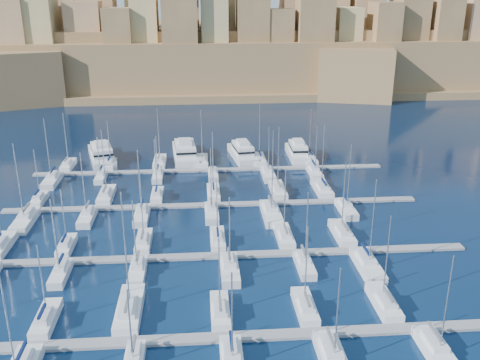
{
  "coord_description": "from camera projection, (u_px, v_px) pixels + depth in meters",
  "views": [
    {
      "loc": [
        -2.53,
        -90.94,
        42.2
      ],
      "look_at": [
        5.14,
        6.0,
        6.9
      ],
      "focal_mm": 40.0,
      "sensor_mm": 36.0,
      "label": 1
    }
  ],
  "objects": [
    {
      "name": "sailboat_36",
      "position": [
        68.0,
        165.0,
        131.69
      ],
      "size": [
        2.51,
        8.36,
        14.04
      ],
      "color": "silver",
      "rests_on": "ground"
    },
    {
      "name": "sailboat_34",
      "position": [
        271.0,
        213.0,
        103.69
      ],
      "size": [
        3.34,
        11.12,
        17.77
      ],
      "color": "silver",
      "rests_on": "ground"
    },
    {
      "name": "sailboat_32",
      "position": [
        142.0,
        215.0,
        102.87
      ],
      "size": [
        2.68,
        8.93,
        14.27
      ],
      "color": "silver",
      "rests_on": "ground"
    },
    {
      "name": "sailboat_16",
      "position": [
        284.0,
        236.0,
        94.2
      ],
      "size": [
        2.67,
        8.9,
        13.29
      ],
      "color": "silver",
      "rests_on": "ground"
    },
    {
      "name": "sailboat_33",
      "position": [
        212.0,
        213.0,
        103.97
      ],
      "size": [
        2.61,
        8.69,
        14.31
      ],
      "color": "silver",
      "rests_on": "ground"
    },
    {
      "name": "ground",
      "position": [
        215.0,
        226.0,
        99.8
      ],
      "size": [
        600.0,
        600.0,
        0.0
      ],
      "primitive_type": "plane",
      "color": "black",
      "rests_on": "ground"
    },
    {
      "name": "sailboat_45",
      "position": [
        213.0,
        174.0,
        125.24
      ],
      "size": [
        2.24,
        7.47,
        11.02
      ],
      "color": "silver",
      "rests_on": "ground"
    },
    {
      "name": "pontoon_mid_far",
      "position": [
        213.0,
        205.0,
        109.1
      ],
      "size": [
        84.0,
        2.0,
        0.4
      ],
      "primitive_type": "cube",
      "color": "slate",
      "rests_on": "ground"
    },
    {
      "name": "sailboat_40",
      "position": [
        259.0,
        160.0,
        135.78
      ],
      "size": [
        2.88,
        9.59,
        15.28
      ],
      "color": "silver",
      "rests_on": "ground"
    },
    {
      "name": "sailboat_42",
      "position": [
        52.0,
        180.0,
        121.42
      ],
      "size": [
        2.94,
        9.81,
        15.5
      ],
      "color": "silver",
      "rests_on": "ground"
    },
    {
      "name": "sailboat_1",
      "position": [
        46.0,
        319.0,
        70.73
      ],
      "size": [
        2.52,
        8.39,
        11.61
      ],
      "color": "silver",
      "rests_on": "ground"
    },
    {
      "name": "sailboat_43",
      "position": [
        101.0,
        177.0,
        123.47
      ],
      "size": [
        2.14,
        7.14,
        10.7
      ],
      "color": "silver",
      "rests_on": "ground"
    },
    {
      "name": "sailboat_4",
      "position": [
        305.0,
        307.0,
        73.38
      ],
      "size": [
        2.57,
        8.56,
        12.88
      ],
      "color": "silver",
      "rests_on": "ground"
    },
    {
      "name": "sailboat_5",
      "position": [
        384.0,
        302.0,
        74.46
      ],
      "size": [
        2.73,
        9.11,
        13.93
      ],
      "color": "silver",
      "rests_on": "ground"
    },
    {
      "name": "pontoon_near",
      "position": [
        225.0,
        337.0,
        67.87
      ],
      "size": [
        84.0,
        2.0,
        0.4
      ],
      "primitive_type": "cube",
      "color": "slate",
      "rests_on": "ground"
    },
    {
      "name": "sailboat_39",
      "position": [
        202.0,
        161.0,
        134.61
      ],
      "size": [
        2.81,
        9.38,
        14.04
      ],
      "color": "silver",
      "rests_on": "ground"
    },
    {
      "name": "sailboat_26",
      "position": [
        157.0,
        195.0,
        112.62
      ],
      "size": [
        2.39,
        7.95,
        13.16
      ],
      "color": "silver",
      "rests_on": "ground"
    },
    {
      "name": "sailboat_13",
      "position": [
        66.0,
        246.0,
        90.81
      ],
      "size": [
        2.27,
        7.56,
        11.06
      ],
      "color": "silver",
      "rests_on": "ground"
    },
    {
      "name": "sailboat_17",
      "position": [
        342.0,
        233.0,
        95.34
      ],
      "size": [
        2.91,
        9.71,
        14.05
      ],
      "color": "silver",
      "rests_on": "ground"
    },
    {
      "name": "sailboat_10",
      "position": [
        333.0,
        359.0,
        63.16
      ],
      "size": [
        2.96,
        9.88,
        13.52
      ],
      "color": "silver",
      "rests_on": "ground"
    },
    {
      "name": "sailboat_37",
      "position": [
        110.0,
        165.0,
        132.1
      ],
      "size": [
        2.26,
        7.55,
        11.92
      ],
      "color": "silver",
      "rests_on": "ground"
    },
    {
      "name": "pontoon_mid_near",
      "position": [
        218.0,
        256.0,
        88.49
      ],
      "size": [
        84.0,
        2.0,
        0.4
      ],
      "primitive_type": "cube",
      "color": "slate",
      "rests_on": "ground"
    },
    {
      "name": "sailboat_20",
      "position": [
        138.0,
        271.0,
        82.73
      ],
      "size": [
        2.44,
        8.13,
        12.94
      ],
      "color": "silver",
      "rests_on": "ground"
    },
    {
      "name": "sailboat_29",
      "position": [
        322.0,
        188.0,
        116.35
      ],
      "size": [
        3.11,
        10.36,
        15.01
      ],
      "color": "silver",
      "rests_on": "ground"
    },
    {
      "name": "pontoon_far",
      "position": [
        211.0,
        170.0,
        129.72
      ],
      "size": [
        84.0,
        2.0,
        0.4
      ],
      "primitive_type": "cube",
      "color": "slate",
      "rests_on": "ground"
    },
    {
      "name": "sailboat_31",
      "position": [
        87.0,
        216.0,
        102.22
      ],
      "size": [
        2.6,
        8.66,
        13.99
      ],
      "color": "silver",
      "rests_on": "ground"
    },
    {
      "name": "sailboat_2",
      "position": [
        129.0,
        310.0,
        72.7
      ],
      "size": [
        3.3,
        10.99,
        18.0
      ],
      "color": "silver",
      "rests_on": "ground"
    },
    {
      "name": "sailboat_44",
      "position": [
        158.0,
        176.0,
        124.16
      ],
      "size": [
        2.32,
        7.74,
        10.75
      ],
      "color": "silver",
      "rests_on": "ground"
    },
    {
      "name": "sailboat_28",
      "position": [
        278.0,
        190.0,
        115.38
      ],
      "size": [
        2.94,
        9.81,
        15.0
      ],
      "color": "silver",
      "rests_on": "ground"
    },
    {
      "name": "sailboat_46",
      "position": [
        268.0,
        174.0,
        125.41
      ],
      "size": [
        2.74,
        9.14,
        12.59
      ],
      "color": "silver",
      "rests_on": "ground"
    },
    {
      "name": "motor_yacht_d",
      "position": [
        298.0,
        151.0,
        139.07
      ],
      "size": [
        4.85,
        15.12,
        5.25
      ],
      "color": "silver",
      "rests_on": "ground"
    },
    {
      "name": "sailboat_30",
      "position": [
        25.0,
        220.0,
        100.62
      ],
      "size": [
        3.09,
        10.3,
        16.22
      ],
      "color": "silver",
      "rests_on": "ground"
    },
    {
      "name": "sailboat_35",
      "position": [
        346.0,
        209.0,
        105.82
      ],
      "size": [
        2.69,
        8.97,
        14.47
      ],
      "color": "silver",
      "rests_on": "ground"
    },
    {
      "name": "sailboat_15",
      "position": [
        218.0,
        239.0,
        93.1
      ],
      "size": [
        2.52,
        8.4,
        12.0
      ],
      "color": "silver",
      "rests_on": "ground"
    },
    {
      "name": "sailboat_27",
      "position": [
        213.0,
        193.0,
        113.93
      ],
      "size": [
        2.67,
        8.89,
        14.35
      ],
      "color": "silver",
      "rests_on": "ground"
    },
    {
      "name": "motor_yacht_b",
      "position": [
        185.0,
        152.0,
        138.89
      ],
      "size": [
        7.37,
        19.84,
        5.25
      ],
      "color": "silver",
      "rests_on": "ground"
    },
    {
      "name": "motor_yacht_c",
      "position": [
        242.0,
        152.0,
        138.49
      ],
      "size": [
        6.96,
        16.62,
        5.25
      ],
      "color": "silver",
      "rests_on": "ground"
    },
    {
      "name": "sailboat_19",
      "position": [
        61.0,
        273.0,
        82.06
      ],
      "size": [
        2.31,
        7.69,
        13.47
      ],
      "color": "silver",
      "rests_on": "ground"
    },
    {
      "name": "sailboat_47",
      "position": [
        315.0,
        172.0,
        126.5
      ],
      "size": [
        2.58,
        8.59,
        12.53
      ],
      "color": "silver",
      "rests_on": "ground"
    },
    {
      "name": "sailboat_22",
      "position": [
        304.0,
        264.0,
        84.67
      ],
      "size": [
        2.43,
        8.11,
        13.49
      ],
      "color": "silver",
      "rests_on": "ground"
    },
    {
      "name": "sailboat_41",
      "position": [
        310.0,
        159.0,
        136.44
      ],
      "size": [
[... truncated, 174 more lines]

